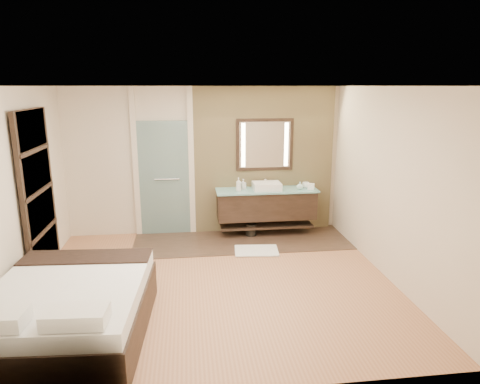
{
  "coord_description": "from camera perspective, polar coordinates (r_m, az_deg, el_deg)",
  "views": [
    {
      "loc": [
        -0.32,
        -5.55,
        2.7
      ],
      "look_at": [
        0.45,
        0.6,
        1.16
      ],
      "focal_mm": 32.0,
      "sensor_mm": 36.0,
      "label": 1
    }
  ],
  "objects": [
    {
      "name": "floor",
      "position": [
        6.18,
        -3.5,
        -11.96
      ],
      "size": [
        5.0,
        5.0,
        0.0
      ],
      "primitive_type": "plane",
      "color": "#A56745",
      "rests_on": "ground"
    },
    {
      "name": "tile_strip",
      "position": [
        7.7,
        0.21,
        -6.52
      ],
      "size": [
        3.8,
        1.3,
        0.01
      ],
      "primitive_type": "cube",
      "color": "#35291D",
      "rests_on": "floor"
    },
    {
      "name": "stone_wall",
      "position": [
        8.0,
        3.22,
        4.24
      ],
      "size": [
        2.6,
        0.08,
        2.7
      ],
      "primitive_type": "cube",
      "color": "tan",
      "rests_on": "floor"
    },
    {
      "name": "vanity",
      "position": [
        7.89,
        3.52,
        -1.64
      ],
      "size": [
        1.85,
        0.55,
        0.88
      ],
      "color": "black",
      "rests_on": "stone_wall"
    },
    {
      "name": "mirror_unit",
      "position": [
        7.91,
        3.32,
        6.31
      ],
      "size": [
        1.06,
        0.04,
        0.96
      ],
      "color": "black",
      "rests_on": "stone_wall"
    },
    {
      "name": "frosted_door",
      "position": [
        7.92,
        -10.09,
        2.42
      ],
      "size": [
        1.1,
        0.12,
        2.7
      ],
      "color": "#9CC5C1",
      "rests_on": "floor"
    },
    {
      "name": "shoji_partition",
      "position": [
        6.67,
        -25.3,
        -0.31
      ],
      "size": [
        0.06,
        1.2,
        2.4
      ],
      "color": "black",
      "rests_on": "floor"
    },
    {
      "name": "bed",
      "position": [
        5.17,
        -21.86,
        -14.51
      ],
      "size": [
        1.74,
        2.12,
        0.78
      ],
      "rotation": [
        0.0,
        0.0,
        -0.06
      ],
      "color": "black",
      "rests_on": "floor"
    },
    {
      "name": "bath_mat",
      "position": [
        7.23,
        2.2,
        -7.81
      ],
      "size": [
        0.76,
        0.56,
        0.02
      ],
      "primitive_type": "cube",
      "rotation": [
        0.0,
        0.0,
        -0.09
      ],
      "color": "white",
      "rests_on": "floor"
    },
    {
      "name": "waste_bin",
      "position": [
        7.92,
        1.48,
        -5.06
      ],
      "size": [
        0.24,
        0.24,
        0.24
      ],
      "primitive_type": "cylinder",
      "rotation": [
        0.0,
        0.0,
        0.28
      ],
      "color": "black",
      "rests_on": "floor"
    },
    {
      "name": "tissue_box",
      "position": [
        7.92,
        9.44,
        0.74
      ],
      "size": [
        0.15,
        0.15,
        0.1
      ],
      "primitive_type": "cube",
      "rotation": [
        0.0,
        0.0,
        -0.33
      ],
      "color": "white",
      "rests_on": "vanity"
    },
    {
      "name": "soap_bottle_a",
      "position": [
        7.65,
        -0.2,
        1.02
      ],
      "size": [
        0.1,
        0.1,
        0.24
      ],
      "primitive_type": "imported",
      "rotation": [
        0.0,
        0.0,
        -0.04
      ],
      "color": "silver",
      "rests_on": "vanity"
    },
    {
      "name": "soap_bottle_b",
      "position": [
        7.81,
        0.42,
        1.06
      ],
      "size": [
        0.11,
        0.11,
        0.18
      ],
      "primitive_type": "imported",
      "rotation": [
        0.0,
        0.0,
        0.41
      ],
      "color": "#B2B2B2",
      "rests_on": "vanity"
    },
    {
      "name": "soap_bottle_c",
      "position": [
        7.85,
        7.99,
        0.85
      ],
      "size": [
        0.13,
        0.13,
        0.14
      ],
      "primitive_type": "imported",
      "rotation": [
        0.0,
        0.0,
        0.2
      ],
      "color": "silver",
      "rests_on": "vanity"
    },
    {
      "name": "cup",
      "position": [
        8.01,
        8.75,
        0.93
      ],
      "size": [
        0.16,
        0.16,
        0.1
      ],
      "primitive_type": "imported",
      "rotation": [
        0.0,
        0.0,
        0.2
      ],
      "color": "white",
      "rests_on": "vanity"
    }
  ]
}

